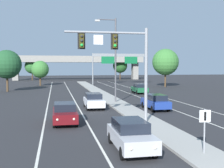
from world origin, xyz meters
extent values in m
cube|color=#9E9B93|center=(0.00, 18.00, 0.07)|extent=(2.40, 110.00, 0.15)
cube|color=silver|center=(-4.70, 25.00, 0.00)|extent=(0.14, 100.00, 0.01)
cube|color=silver|center=(4.70, 25.00, 0.00)|extent=(0.14, 100.00, 0.01)
cube|color=silver|center=(-8.00, 25.00, 0.00)|extent=(0.14, 100.00, 0.01)
cube|color=silver|center=(8.00, 25.00, 0.00)|extent=(0.14, 100.00, 0.01)
cylinder|color=gray|center=(-0.25, 13.85, 3.75)|extent=(0.24, 0.24, 7.20)
cylinder|color=gray|center=(-3.34, 13.85, 6.95)|extent=(6.18, 0.16, 0.16)
cube|color=black|center=(-2.73, 13.89, 6.30)|extent=(0.56, 0.06, 1.20)
cube|color=#38330F|center=(-2.73, 13.85, 6.30)|extent=(0.32, 0.32, 1.00)
sphere|color=#282828|center=(-2.73, 13.68, 6.62)|extent=(0.22, 0.22, 0.22)
sphere|color=#282828|center=(-2.73, 13.68, 6.30)|extent=(0.22, 0.22, 0.22)
sphere|color=green|center=(-2.73, 13.68, 5.98)|extent=(0.22, 0.22, 0.22)
cube|color=black|center=(-5.20, 13.89, 6.30)|extent=(0.56, 0.06, 1.20)
cube|color=#38330F|center=(-5.20, 13.85, 6.30)|extent=(0.32, 0.32, 1.00)
sphere|color=#282828|center=(-5.20, 13.68, 6.62)|extent=(0.22, 0.22, 0.22)
sphere|color=#282828|center=(-5.20, 13.68, 6.30)|extent=(0.22, 0.22, 0.22)
sphere|color=green|center=(-5.20, 13.68, 5.98)|extent=(0.22, 0.22, 0.22)
cube|color=white|center=(-3.96, 13.83, 6.40)|extent=(0.70, 0.04, 0.70)
cylinder|color=gray|center=(0.10, 5.59, 1.25)|extent=(0.08, 0.08, 2.20)
cube|color=white|center=(0.10, 5.56, 2.00)|extent=(0.60, 0.03, 0.60)
cube|color=black|center=(0.10, 5.54, 2.00)|extent=(0.12, 0.01, 0.44)
cylinder|color=#4C4C51|center=(0.02, 26.51, 5.15)|extent=(0.20, 0.20, 10.00)
cylinder|color=#4C4C51|center=(-1.08, 26.51, 9.95)|extent=(2.20, 0.12, 0.12)
cube|color=#B7B7B2|center=(-2.18, 26.51, 9.80)|extent=(0.56, 0.28, 0.20)
cube|color=#B7B7BC|center=(-3.21, 7.26, 0.67)|extent=(1.81, 4.40, 0.70)
cube|color=black|center=(-3.21, 7.48, 1.30)|extent=(1.59, 2.38, 0.56)
sphere|color=#EAE5C6|center=(-2.64, 5.07, 0.72)|extent=(0.18, 0.18, 0.18)
sphere|color=#EAE5C6|center=(-3.79, 5.08, 0.72)|extent=(0.18, 0.18, 0.18)
cylinder|color=black|center=(-2.41, 5.75, 0.32)|extent=(0.22, 0.64, 0.64)
cylinder|color=black|center=(-4.01, 5.76, 0.32)|extent=(0.22, 0.64, 0.64)
cylinder|color=black|center=(-2.40, 8.75, 0.32)|extent=(0.22, 0.64, 0.64)
cylinder|color=black|center=(-4.00, 8.76, 0.32)|extent=(0.22, 0.64, 0.64)
cube|color=#5B0F14|center=(-6.42, 15.09, 0.67)|extent=(1.82, 4.41, 0.70)
cube|color=black|center=(-6.42, 15.31, 1.30)|extent=(1.59, 2.38, 0.56)
sphere|color=#EAE5C6|center=(-5.85, 12.90, 0.72)|extent=(0.18, 0.18, 0.18)
sphere|color=#EAE5C6|center=(-7.00, 12.91, 0.72)|extent=(0.18, 0.18, 0.18)
cylinder|color=black|center=(-5.63, 13.58, 0.32)|extent=(0.22, 0.64, 0.64)
cylinder|color=black|center=(-7.23, 13.59, 0.32)|extent=(0.22, 0.64, 0.64)
cylinder|color=black|center=(-5.61, 16.58, 0.32)|extent=(0.22, 0.64, 0.64)
cylinder|color=black|center=(-7.21, 16.59, 0.32)|extent=(0.22, 0.64, 0.64)
cube|color=silver|center=(-3.16, 22.60, 0.67)|extent=(1.82, 4.41, 0.70)
cube|color=black|center=(-3.16, 22.82, 1.30)|extent=(1.60, 2.38, 0.56)
sphere|color=#EAE5C6|center=(-2.60, 20.41, 0.72)|extent=(0.18, 0.18, 0.18)
sphere|color=#EAE5C6|center=(-3.75, 20.42, 0.72)|extent=(0.18, 0.18, 0.18)
cylinder|color=black|center=(-2.37, 21.09, 0.32)|extent=(0.22, 0.64, 0.64)
cylinder|color=black|center=(-3.97, 21.10, 0.32)|extent=(0.22, 0.64, 0.64)
cylinder|color=black|center=(-2.36, 24.09, 0.32)|extent=(0.22, 0.64, 0.64)
cylinder|color=black|center=(-3.96, 24.10, 0.32)|extent=(0.22, 0.64, 0.64)
cube|color=navy|center=(2.91, 20.48, 0.67)|extent=(1.82, 4.41, 0.70)
cube|color=black|center=(2.91, 20.26, 1.30)|extent=(1.59, 2.38, 0.56)
sphere|color=#EAE5C6|center=(2.32, 22.66, 0.72)|extent=(0.18, 0.18, 0.18)
sphere|color=#EAE5C6|center=(3.47, 22.66, 0.72)|extent=(0.18, 0.18, 0.18)
cylinder|color=black|center=(2.10, 21.98, 0.32)|extent=(0.22, 0.64, 0.64)
cylinder|color=black|center=(3.70, 21.98, 0.32)|extent=(0.22, 0.64, 0.64)
cylinder|color=black|center=(2.12, 18.98, 0.32)|extent=(0.22, 0.64, 0.64)
cylinder|color=black|center=(3.72, 18.98, 0.32)|extent=(0.22, 0.64, 0.64)
cube|color=#195633|center=(6.35, 37.61, 0.67)|extent=(1.86, 4.42, 0.70)
cube|color=black|center=(6.35, 37.39, 1.30)|extent=(1.62, 2.40, 0.56)
sphere|color=#EAE5C6|center=(5.81, 39.79, 0.72)|extent=(0.18, 0.18, 0.18)
sphere|color=#EAE5C6|center=(6.96, 39.78, 0.72)|extent=(0.18, 0.18, 0.18)
cylinder|color=black|center=(5.57, 39.12, 0.32)|extent=(0.23, 0.64, 0.64)
cylinder|color=black|center=(7.17, 39.09, 0.32)|extent=(0.23, 0.64, 0.64)
cylinder|color=black|center=(5.53, 36.12, 0.32)|extent=(0.23, 0.64, 0.64)
cylinder|color=black|center=(7.13, 36.09, 0.32)|extent=(0.23, 0.64, 0.64)
cylinder|color=gray|center=(1.70, 60.76, 3.75)|extent=(0.28, 0.28, 7.50)
cylinder|color=gray|center=(14.70, 60.76, 3.75)|extent=(0.28, 0.28, 7.50)
cube|color=gray|center=(8.20, 60.76, 7.10)|extent=(13.00, 0.36, 0.70)
cube|color=#0F6033|center=(5.34, 60.56, 5.90)|extent=(3.20, 0.08, 1.70)
cube|color=#0F6033|center=(11.06, 60.56, 5.90)|extent=(3.20, 0.08, 1.70)
cube|color=gray|center=(0.00, 85.84, 6.20)|extent=(42.40, 6.40, 1.10)
cube|color=gray|center=(0.00, 82.84, 7.20)|extent=(42.40, 0.36, 0.90)
cube|color=gray|center=(-19.20, 85.84, 2.83)|extent=(1.80, 2.40, 5.65)
cube|color=gray|center=(19.20, 85.84, 2.83)|extent=(1.80, 2.40, 5.65)
cylinder|color=#4C3823|center=(15.93, 50.46, 1.53)|extent=(0.36, 0.36, 3.07)
sphere|color=#387533|center=(15.93, 50.46, 5.31)|extent=(5.61, 5.61, 5.61)
cylinder|color=#4C3823|center=(14.23, 86.46, 1.31)|extent=(0.36, 0.36, 2.62)
sphere|color=#235623|center=(14.23, 86.46, 4.54)|extent=(4.80, 4.80, 4.80)
cylinder|color=#4C3823|center=(-10.46, 59.40, 1.07)|extent=(0.36, 0.36, 2.14)
sphere|color=#387533|center=(-10.46, 59.40, 3.70)|extent=(3.91, 3.91, 3.91)
cylinder|color=#4C3823|center=(-15.34, 45.24, 1.37)|extent=(0.36, 0.36, 2.74)
sphere|color=#1E4C28|center=(-15.34, 45.24, 4.75)|extent=(5.02, 5.02, 5.02)
cylinder|color=#4C3823|center=(-14.20, 85.97, 1.27)|extent=(0.36, 0.36, 2.53)
sphere|color=#2D6B2D|center=(-14.20, 85.97, 4.38)|extent=(4.63, 4.63, 4.63)
camera|label=1|loc=(-7.11, -7.27, 4.47)|focal=46.00mm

